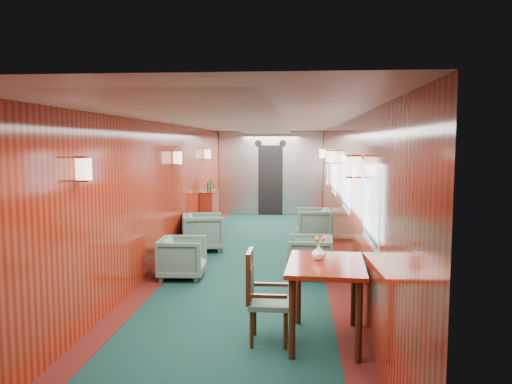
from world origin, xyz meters
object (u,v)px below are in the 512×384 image
(credenza, at_px, (210,209))
(armchair_right_near, at_px, (310,256))
(armchair_right_far, at_px, (313,224))
(side_chair, at_px, (261,293))
(dining_table, at_px, (326,275))
(armchair_left_near, at_px, (182,258))
(armchair_left_far, at_px, (204,232))

(credenza, bearing_deg, armchair_right_near, -61.22)
(armchair_right_near, height_order, armchair_right_far, armchair_right_far)
(side_chair, height_order, credenza, credenza)
(dining_table, relative_size, armchair_left_near, 1.68)
(side_chair, relative_size, armchair_right_far, 1.32)
(dining_table, distance_m, armchair_right_near, 2.57)
(credenza, relative_size, armchair_left_far, 1.54)
(side_chair, xyz_separation_m, armchair_right_near, (0.57, 2.61, -0.21))
(dining_table, bearing_deg, armchair_right_far, 93.02)
(side_chair, xyz_separation_m, armchair_right_far, (0.73, 5.66, -0.19))
(credenza, bearing_deg, dining_table, -70.35)
(side_chair, bearing_deg, armchair_left_near, 120.44)
(side_chair, relative_size, armchair_right_near, 1.39)
(dining_table, relative_size, armchair_right_far, 1.59)
(side_chair, distance_m, armchair_left_near, 2.75)
(dining_table, xyz_separation_m, armchair_right_near, (-0.10, 2.54, -0.39))
(armchair_left_near, xyz_separation_m, armchair_right_near, (1.95, 0.23, 0.00))
(dining_table, height_order, armchair_right_far, dining_table)
(armchair_left_near, bearing_deg, armchair_right_far, -35.17)
(credenza, distance_m, armchair_left_near, 4.46)
(dining_table, xyz_separation_m, armchair_left_far, (-2.09, 4.30, -0.35))
(dining_table, xyz_separation_m, armchair_left_near, (-2.05, 2.31, -0.39))
(armchair_right_near, bearing_deg, side_chair, -9.58)
(dining_table, distance_m, credenza, 7.17)
(dining_table, xyz_separation_m, side_chair, (-0.67, -0.07, -0.18))
(credenza, xyz_separation_m, armchair_left_far, (0.32, -2.45, -0.12))
(armchair_right_near, bearing_deg, armchair_left_near, -80.32)
(credenza, bearing_deg, side_chair, -75.69)
(armchair_left_near, bearing_deg, armchair_left_far, -1.25)
(armchair_left_near, bearing_deg, dining_table, -140.99)
(dining_table, relative_size, side_chair, 1.21)
(side_chair, height_order, armchair_left_far, side_chair)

